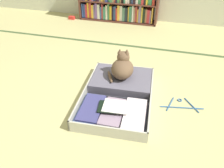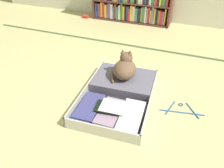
{
  "view_description": "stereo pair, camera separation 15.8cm",
  "coord_description": "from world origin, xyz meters",
  "px_view_note": "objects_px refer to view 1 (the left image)",
  "views": [
    {
      "loc": [
        0.4,
        -1.35,
        1.25
      ],
      "look_at": [
        -0.02,
        0.14,
        0.17
      ],
      "focal_mm": 34.73,
      "sensor_mm": 36.0,
      "label": 1
    },
    {
      "loc": [
        0.55,
        -1.3,
        1.25
      ],
      "look_at": [
        -0.02,
        0.14,
        0.17
      ],
      "focal_mm": 34.73,
      "sensor_mm": 36.0,
      "label": 2
    }
  ],
  "objects_px": {
    "clothes_hanger": "(181,105)",
    "small_red_pouch": "(72,18)",
    "open_suitcase": "(119,92)",
    "black_cat": "(122,67)"
  },
  "relations": [
    {
      "from": "black_cat",
      "to": "clothes_hanger",
      "type": "relative_size",
      "value": 0.83
    },
    {
      "from": "open_suitcase",
      "to": "black_cat",
      "type": "height_order",
      "value": "black_cat"
    },
    {
      "from": "clothes_hanger",
      "to": "small_red_pouch",
      "type": "xyz_separation_m",
      "value": [
        -1.88,
        1.88,
        0.02
      ]
    },
    {
      "from": "black_cat",
      "to": "small_red_pouch",
      "type": "bearing_deg",
      "value": 127.51
    },
    {
      "from": "black_cat",
      "to": "clothes_hanger",
      "type": "height_order",
      "value": "black_cat"
    },
    {
      "from": "clothes_hanger",
      "to": "small_red_pouch",
      "type": "height_order",
      "value": "small_red_pouch"
    },
    {
      "from": "black_cat",
      "to": "clothes_hanger",
      "type": "distance_m",
      "value": 0.63
    },
    {
      "from": "open_suitcase",
      "to": "black_cat",
      "type": "bearing_deg",
      "value": 94.31
    },
    {
      "from": "black_cat",
      "to": "clothes_hanger",
      "type": "bearing_deg",
      "value": -16.98
    },
    {
      "from": "open_suitcase",
      "to": "small_red_pouch",
      "type": "distance_m",
      "value": 2.3
    }
  ]
}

